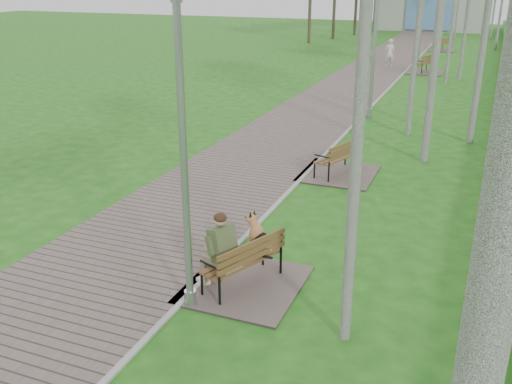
% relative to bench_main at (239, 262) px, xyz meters
% --- Properties ---
extents(ground, '(120.00, 120.00, 0.00)m').
position_rel_bench_main_xyz_m(ground, '(-0.64, -0.15, -0.46)').
color(ground, '#1C5814').
rests_on(ground, ground).
extents(walkway, '(3.50, 67.00, 0.04)m').
position_rel_bench_main_xyz_m(walkway, '(-2.39, 21.35, -0.44)').
color(walkway, '#62544F').
rests_on(walkway, ground).
extents(kerb, '(0.10, 67.00, 0.05)m').
position_rel_bench_main_xyz_m(kerb, '(-0.64, 21.35, -0.43)').
color(kerb, '#999993').
rests_on(kerb, ground).
extents(building_north, '(10.00, 5.20, 4.00)m').
position_rel_bench_main_xyz_m(building_north, '(-2.14, 50.82, 1.54)').
color(building_north, '#9E9E99').
rests_on(building_north, ground).
extents(bench_main, '(1.87, 2.08, 1.63)m').
position_rel_bench_main_xyz_m(bench_main, '(0.00, 0.00, 0.00)').
color(bench_main, '#62544F').
rests_on(bench_main, ground).
extents(bench_second, '(1.90, 2.11, 1.17)m').
position_rel_bench_main_xyz_m(bench_second, '(0.11, 6.35, -0.24)').
color(bench_second, '#62544F').
rests_on(bench_second, ground).
extents(bench_third, '(1.94, 2.15, 1.19)m').
position_rel_bench_main_xyz_m(bench_third, '(0.31, 24.55, -0.24)').
color(bench_third, '#62544F').
rests_on(bench_third, ground).
extents(bench_far, '(1.76, 1.95, 1.08)m').
position_rel_bench_main_xyz_m(bench_far, '(0.33, 34.71, -0.26)').
color(bench_far, '#62544F').
rests_on(bench_far, ground).
extents(lamp_post_near, '(0.19, 0.19, 4.91)m').
position_rel_bench_main_xyz_m(lamp_post_near, '(-0.47, -0.87, 1.83)').
color(lamp_post_near, gray).
rests_on(lamp_post_near, ground).
extents(lamp_post_second, '(0.22, 0.22, 5.78)m').
position_rel_bench_main_xyz_m(lamp_post_second, '(-0.38, 13.11, 2.24)').
color(lamp_post_second, gray).
rests_on(lamp_post_second, ground).
extents(lamp_post_third, '(0.20, 0.20, 5.14)m').
position_rel_bench_main_xyz_m(lamp_post_third, '(-0.27, 26.40, 1.94)').
color(lamp_post_third, gray).
rests_on(lamp_post_third, ground).
extents(lamp_post_far, '(0.23, 0.23, 5.85)m').
position_rel_bench_main_xyz_m(lamp_post_far, '(-0.56, 49.00, 2.27)').
color(lamp_post_far, gray).
rests_on(lamp_post_far, ground).
extents(pedestrian_near, '(0.67, 0.55, 1.57)m').
position_rel_bench_main_xyz_m(pedestrian_near, '(-1.81, 25.87, 0.33)').
color(pedestrian_near, silver).
rests_on(pedestrian_near, ground).
extents(pedestrian_far, '(0.89, 0.73, 1.69)m').
position_rel_bench_main_xyz_m(pedestrian_far, '(-3.84, 29.09, 0.39)').
color(pedestrian_far, gray).
rests_on(pedestrian_far, ground).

